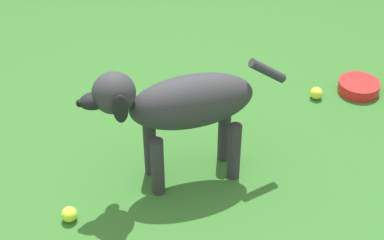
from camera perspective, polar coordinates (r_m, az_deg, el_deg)
The scene contains 5 objects.
ground at distance 2.59m, azimuth -5.05°, elevation -7.48°, with size 14.00×14.00×0.00m, color #2D6026.
dog at distance 2.44m, azimuth -1.16°, elevation 1.42°, with size 0.80×0.47×0.60m.
tennis_ball_1 at distance 2.52m, azimuth -11.70°, elevation -8.86°, with size 0.07×0.07×0.07m, color #C0E535.
tennis_ball_2 at distance 3.21m, azimuth 11.85°, elevation 2.54°, with size 0.07×0.07×0.07m, color #C9DC36.
water_bowl at distance 3.32m, azimuth 15.72°, elevation 3.10°, with size 0.22×0.22×0.06m, color red.
Camera 1 is at (-0.56, 1.76, 1.82)m, focal length 55.52 mm.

